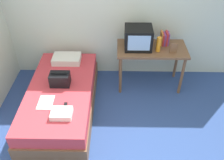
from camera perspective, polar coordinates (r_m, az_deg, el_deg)
ground_plane at (r=3.48m, az=1.21°, el=-17.29°), size 8.00×8.00×0.00m
wall_back at (r=4.26m, az=1.52°, el=16.77°), size 5.20×0.10×2.60m
bed at (r=3.96m, az=-11.71°, el=-4.39°), size 1.00×2.00×0.48m
desk at (r=4.19m, az=9.23°, el=6.29°), size 1.16×0.60×0.78m
tv at (r=4.03m, az=6.17°, el=9.80°), size 0.44×0.39×0.36m
water_bottle at (r=4.00m, az=10.88°, el=8.21°), size 0.07×0.07×0.25m
book_row at (r=4.23m, az=12.23°, el=9.50°), size 0.14×0.17×0.23m
picture_frame at (r=4.03m, az=14.27°, el=7.26°), size 0.11×0.02×0.17m
pillow at (r=4.32m, az=-10.57°, el=4.89°), size 0.48×0.32×0.11m
handbag at (r=3.79m, az=-12.12°, el=0.18°), size 0.30×0.20×0.22m
magazine at (r=3.59m, az=-15.29°, el=-5.08°), size 0.21×0.29×0.01m
remote_dark at (r=3.45m, az=-10.96°, el=-6.14°), size 0.04×0.16×0.02m
remote_silver at (r=3.93m, az=-13.27°, el=-0.08°), size 0.04×0.14×0.02m
folded_towel at (r=3.33m, az=-11.75°, el=-7.69°), size 0.28×0.22×0.08m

